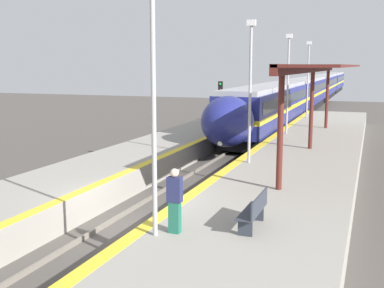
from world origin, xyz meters
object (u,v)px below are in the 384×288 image
lamppost_mid (250,83)px  lamppost_far (288,78)px  platform_bench (255,210)px  person_waiting (175,200)px  lamppost_near (153,97)px  lamppost_farthest (308,75)px  train (314,89)px  railway_signal (220,105)px

lamppost_mid → lamppost_far: same height
platform_bench → person_waiting: (-1.79, -1.03, 0.37)m
lamppost_far → person_waiting: bearing=-88.8°
lamppost_near → lamppost_mid: bearing=90.0°
platform_bench → lamppost_mid: 8.96m
lamppost_near → lamppost_farthest: (0.00, 28.64, 0.00)m
train → person_waiting: train is taller
railway_signal → lamppost_mid: bearing=-67.0°
railway_signal → lamppost_far: bearing=-18.4°
platform_bench → lamppost_farthest: 27.53m
person_waiting → railway_signal: (-5.11, 20.34, 0.66)m
lamppost_mid → lamppost_farthest: size_ratio=1.00×
railway_signal → lamppost_farthest: lamppost_farthest is taller
person_waiting → lamppost_far: bearing=91.2°
lamppost_mid → lamppost_farthest: same height
lamppost_far → lamppost_farthest: size_ratio=1.00×
lamppost_near → lamppost_mid: same height
lamppost_near → platform_bench: bearing=32.0°
platform_bench → railway_signal: 20.53m
train → lamppost_far: size_ratio=13.86×
lamppost_near → lamppost_mid: (0.00, 9.55, 0.00)m
lamppost_farthest → train: bearing=95.2°
train → platform_bench: size_ratio=48.34×
railway_signal → lamppost_farthest: 9.46m
train → person_waiting: 53.40m
railway_signal → train: bearing=85.8°
train → lamppost_far: (2.28, -34.56, 2.26)m
railway_signal → lamppost_near: (4.73, -20.67, 1.88)m
platform_bench → lamppost_mid: (-2.17, 8.19, 2.90)m
platform_bench → lamppost_far: (-2.17, 17.74, 2.90)m
person_waiting → platform_bench: bearing=29.9°
train → railway_signal: railway_signal is taller
lamppost_mid → lamppost_farthest: (0.00, 19.10, 0.00)m
person_waiting → lamppost_mid: (-0.38, 9.22, 2.54)m
platform_bench → person_waiting: size_ratio=1.05×
lamppost_near → train: bearing=92.4°
train → lamppost_farthest: lamppost_farthest is taller
train → lamppost_near: 53.76m
person_waiting → railway_signal: 20.98m
lamppost_farthest → person_waiting: bearing=-89.2°
railway_signal → lamppost_farthest: bearing=59.3°
person_waiting → lamppost_farthest: (-0.38, 28.31, 2.54)m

